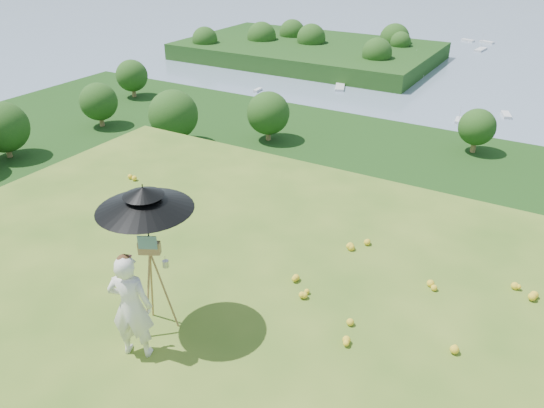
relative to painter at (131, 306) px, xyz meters
The scene contains 12 objects.
ground 1.05m from the painter, 65.33° to the left, with size 14.00×14.00×0.00m, color #3F661D.
forest_slope 46.43m from the painter, 89.58° to the left, with size 140.00×56.00×22.00m, color black.
shoreline_tier 84.07m from the painter, 89.80° to the left, with size 170.00×28.00×8.00m, color #646050.
peninsula 175.15m from the painter, 115.66° to the left, with size 90.00×60.00×12.00m, color black, non-canonical shape.
slope_trees 38.93m from the painter, 89.58° to the left, with size 110.00×50.00×6.00m, color #184715, non-canonical shape.
harbor_town 81.43m from the painter, 89.80° to the left, with size 110.00×22.00×5.00m, color silver, non-canonical shape.
moored_boats 165.66m from the painter, 94.33° to the left, with size 140.00×140.00×0.70m, color silver, non-canonical shape.
wildflowers 1.16m from the painter, 72.38° to the left, with size 10.00×10.50×0.12m, color yellow, non-canonical shape.
painter is the anchor object (origin of this frame).
field_easel 0.61m from the painter, 100.58° to the left, with size 0.64×0.64×1.69m, color #95643E, non-canonical shape.
sun_umbrella 1.25m from the painter, 101.11° to the left, with size 1.37×1.37×1.07m, color black, non-canonical shape.
painter_cap 0.80m from the painter, ahead, with size 0.21×0.25×0.10m, color #E57D7E, non-canonical shape.
Camera 1 is at (4.43, -4.65, 5.60)m, focal length 35.00 mm.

